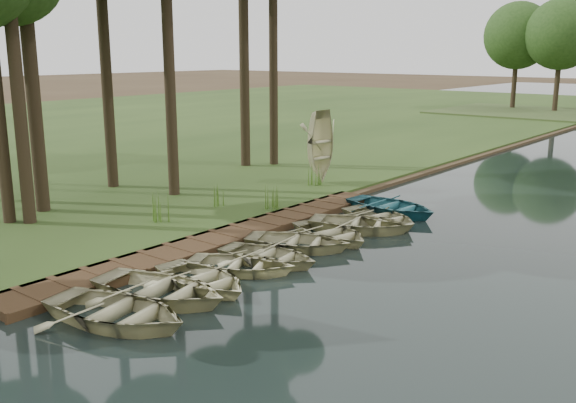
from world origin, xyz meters
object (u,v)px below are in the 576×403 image
Objects in this scene: boardwalk at (226,238)px; stored_rowboat at (321,175)px; rowboat_1 at (160,286)px; rowboat_0 at (116,308)px; rowboat_2 at (202,276)px.

boardwalk is 4.77× the size of stored_rowboat.
rowboat_1 is 14.60m from stored_rowboat.
boardwalk is 6.93m from rowboat_0.
rowboat_2 is (-0.15, 2.85, -0.05)m from rowboat_0.
rowboat_0 reaches higher than boardwalk.
boardwalk is 4.94× the size of rowboat_2.
rowboat_1 reaches higher than boardwalk.
rowboat_2 is at bearing -19.58° from rowboat_1.
rowboat_1 is (-0.33, 1.57, 0.00)m from rowboat_0.
rowboat_2 is 0.97× the size of stored_rowboat.
rowboat_0 is at bearing -179.47° from rowboat_1.
rowboat_0 is at bearing -157.33° from stored_rowboat.
rowboat_0 is 1.16× the size of rowboat_2.
rowboat_1 is 1.17× the size of rowboat_2.
stored_rowboat is (-5.32, 15.29, 0.21)m from rowboat_0.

